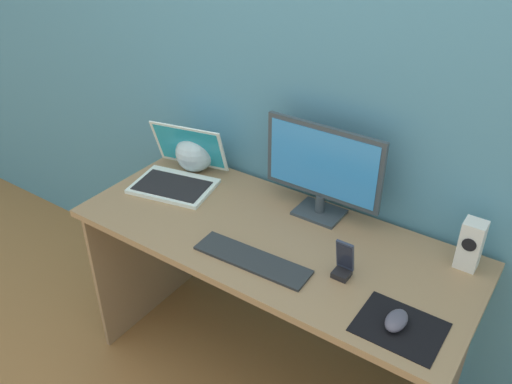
# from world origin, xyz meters

# --- Properties ---
(ground_plane) EXTENTS (8.00, 8.00, 0.00)m
(ground_plane) POSITION_xyz_m (0.00, 0.00, 0.00)
(ground_plane) COLOR olive
(wall_back) EXTENTS (6.00, 0.04, 2.50)m
(wall_back) POSITION_xyz_m (0.00, 0.35, 1.25)
(wall_back) COLOR teal
(wall_back) RESTS_ON ground_plane
(desk) EXTENTS (1.49, 0.63, 0.75)m
(desk) POSITION_xyz_m (0.00, 0.00, 0.60)
(desk) COLOR #997852
(desk) RESTS_ON ground_plane
(monitor) EXTENTS (0.47, 0.14, 0.37)m
(monitor) POSITION_xyz_m (0.08, 0.22, 0.95)
(monitor) COLOR #344148
(monitor) RESTS_ON desk
(speaker_right) EXTENTS (0.07, 0.07, 0.18)m
(speaker_right) POSITION_xyz_m (0.63, 0.22, 0.84)
(speaker_right) COLOR silver
(speaker_right) RESTS_ON desk
(laptop) EXTENTS (0.39, 0.37, 0.23)m
(laptop) POSITION_xyz_m (-0.53, 0.09, 0.80)
(laptop) COLOR white
(laptop) RESTS_ON desk
(fishbowl) EXTENTS (0.17, 0.17, 0.17)m
(fishbowl) POSITION_xyz_m (-0.55, 0.22, 0.83)
(fishbowl) COLOR silver
(fishbowl) RESTS_ON desk
(keyboard_external) EXTENTS (0.42, 0.13, 0.01)m
(keyboard_external) POSITION_xyz_m (0.02, -0.16, 0.75)
(keyboard_external) COLOR #292E30
(keyboard_external) RESTS_ON desk
(mousepad) EXTENTS (0.25, 0.20, 0.00)m
(mousepad) POSITION_xyz_m (0.56, -0.17, 0.75)
(mousepad) COLOR black
(mousepad) RESTS_ON desk
(mouse) EXTENTS (0.06, 0.10, 0.04)m
(mouse) POSITION_xyz_m (0.54, -0.17, 0.77)
(mouse) COLOR #4E4C5A
(mouse) RESTS_ON mousepad
(phone_in_dock) EXTENTS (0.06, 0.06, 0.14)m
(phone_in_dock) POSITION_xyz_m (0.31, -0.06, 0.80)
(phone_in_dock) COLOR black
(phone_in_dock) RESTS_ON desk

